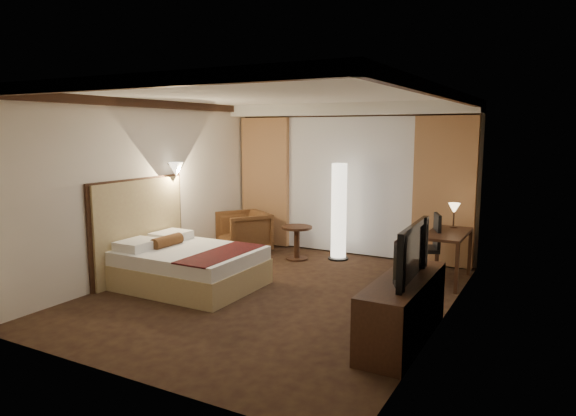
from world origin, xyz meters
The scene contains 21 objects.
floor centered at (0.00, 0.00, 0.00)m, with size 4.50×5.50×0.01m, color black.
ceiling centered at (0.00, 0.00, 2.70)m, with size 4.50×5.50×0.01m, color white.
back_wall centered at (0.00, 2.75, 1.35)m, with size 4.50×0.02×2.70m, color beige.
left_wall centered at (-2.25, 0.00, 1.35)m, with size 0.02×5.50×2.70m, color beige.
right_wall centered at (2.25, 0.00, 1.35)m, with size 0.02×5.50×2.70m, color beige.
crown_molding centered at (0.00, 0.00, 2.64)m, with size 4.50×5.50×0.12m, color black, non-canonical shape.
soffit centered at (0.00, 2.50, 2.60)m, with size 4.50×0.50×0.20m, color white.
curtain_sheer centered at (0.00, 2.67, 1.25)m, with size 2.48×0.04×2.45m, color silver.
curtain_left_drape centered at (-1.70, 2.61, 1.25)m, with size 1.00×0.14×2.45m, color #9D6F48.
curtain_right_drape centered at (1.70, 2.61, 1.25)m, with size 1.00×0.14×2.45m, color #9D6F48.
wall_sconce centered at (-2.09, 0.47, 1.62)m, with size 0.24×0.24×0.24m, color white, non-canonical shape.
bed centered at (-1.24, -0.27, 0.28)m, with size 1.89×1.48×0.55m, color white, non-canonical shape.
headboard centered at (-2.20, -0.27, 0.75)m, with size 0.12×1.78×1.50m, color tan, non-canonical shape.
armchair centered at (-1.70, 1.82, 0.42)m, with size 0.82×0.77×0.84m, color #4F2E17.
side_table centered at (-0.62, 1.86, 0.29)m, with size 0.54×0.54×0.59m, color black, non-canonical shape.
floor_lamp centered at (0.01, 2.22, 0.85)m, with size 0.36×0.36×1.69m, color white, non-canonical shape.
desk centered at (1.95, 1.75, 0.38)m, with size 0.55×1.16×0.75m, color black, non-canonical shape.
desk_lamp centered at (1.95, 2.18, 0.92)m, with size 0.18×0.18×0.34m, color #FFD899, non-canonical shape.
office_chair centered at (1.62, 1.70, 0.51)m, with size 0.49×0.49×1.01m, color black, non-canonical shape.
dresser centered at (2.00, -0.70, 0.34)m, with size 0.50×1.77×0.69m, color black, non-canonical shape.
television centered at (1.97, -0.70, 1.03)m, with size 1.18×0.68×0.15m, color black.
Camera 1 is at (3.43, -5.90, 2.24)m, focal length 32.00 mm.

